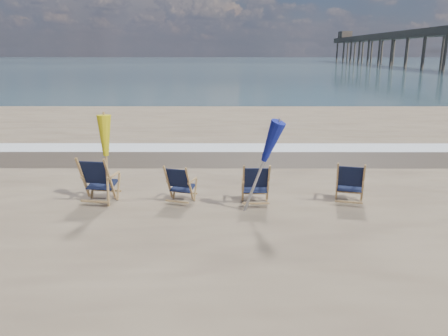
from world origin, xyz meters
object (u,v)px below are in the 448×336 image
object	(u,v)px
beach_chair_3	(363,184)
fishing_pier	(439,43)
beach_chair_2	(268,185)
umbrella_yellow	(105,141)
beach_chair_0	(110,181)
beach_chair_1	(189,185)
umbrella_blue	(260,141)

from	to	relation	value
beach_chair_3	fishing_pier	world-z (taller)	fishing_pier
beach_chair_2	umbrella_yellow	world-z (taller)	umbrella_yellow
beach_chair_0	beach_chair_1	world-z (taller)	beach_chair_0
beach_chair_0	umbrella_blue	distance (m)	3.34
beach_chair_1	umbrella_blue	size ratio (longest dim) A/B	0.44
beach_chair_3	fishing_pier	distance (m)	79.80
beach_chair_3	umbrella_blue	size ratio (longest dim) A/B	0.48
beach_chair_2	fishing_pier	xyz separation A→B (m)	(37.05, 71.59, 4.17)
beach_chair_1	beach_chair_2	bearing A→B (deg)	-164.64
umbrella_yellow	beach_chair_1	bearing A→B (deg)	1.19
beach_chair_1	beach_chair_3	bearing A→B (deg)	-163.74
umbrella_yellow	beach_chair_0	bearing A→B (deg)	38.53
beach_chair_0	fishing_pier	distance (m)	82.30
beach_chair_2	beach_chair_3	bearing A→B (deg)	-179.90
umbrella_yellow	umbrella_blue	xyz separation A→B (m)	(3.19, -0.46, 0.09)
beach_chair_0	umbrella_yellow	size ratio (longest dim) A/B	0.56
beach_chair_0	beach_chair_3	distance (m)	5.41
beach_chair_0	beach_chair_2	bearing A→B (deg)	-171.92
umbrella_yellow	umbrella_blue	size ratio (longest dim) A/B	0.95
beach_chair_2	umbrella_blue	xyz separation A→B (m)	(-0.23, -0.45, 1.04)
umbrella_blue	beach_chair_2	bearing A→B (deg)	62.65
beach_chair_2	umbrella_blue	distance (m)	1.16
beach_chair_0	beach_chair_1	distance (m)	1.70
beach_chair_3	umbrella_blue	world-z (taller)	umbrella_blue
beach_chair_0	beach_chair_3	world-z (taller)	beach_chair_0
beach_chair_1	umbrella_yellow	world-z (taller)	umbrella_yellow
fishing_pier	beach_chair_2	bearing A→B (deg)	-117.36
beach_chair_1	umbrella_blue	world-z (taller)	umbrella_blue
beach_chair_0	beach_chair_3	xyz separation A→B (m)	(5.41, -0.02, -0.06)
beach_chair_2	beach_chair_3	world-z (taller)	beach_chair_3
umbrella_yellow	fishing_pier	world-z (taller)	fishing_pier
beach_chair_3	umbrella_blue	xyz separation A→B (m)	(-2.26, -0.46, 1.03)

